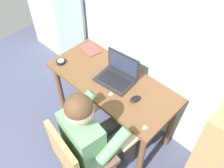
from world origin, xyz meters
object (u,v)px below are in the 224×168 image
object	(u,v)px
computer_mouse	(135,99)
notebook_pad	(90,49)
laptop	(118,74)
desk_clock	(61,62)
chair	(79,158)
person_seated	(96,134)
desk	(112,88)

from	to	relation	value
computer_mouse	notebook_pad	world-z (taller)	computer_mouse
laptop	notebook_pad	size ratio (longest dim) A/B	1.73
laptop	desk_clock	xyz separation A→B (m)	(-0.56, -0.23, -0.04)
computer_mouse	chair	bearing A→B (deg)	-82.59
chair	desk_clock	world-z (taller)	chair
computer_mouse	desk_clock	distance (m)	0.86
person_seated	laptop	bearing A→B (deg)	116.03
person_seated	desk_clock	bearing A→B (deg)	159.99
person_seated	chair	bearing A→B (deg)	-97.57
desk	computer_mouse	size ratio (longest dim) A/B	12.78
notebook_pad	chair	bearing A→B (deg)	-38.77
computer_mouse	person_seated	bearing A→B (deg)	-81.52
person_seated	notebook_pad	world-z (taller)	person_seated
chair	computer_mouse	distance (m)	0.67
chair	desk_clock	bearing A→B (deg)	148.89
chair	computer_mouse	size ratio (longest dim) A/B	8.64
laptop	notebook_pad	distance (m)	0.51
chair	laptop	xyz separation A→B (m)	(-0.23, 0.71, 0.29)
laptop	computer_mouse	distance (m)	0.30
person_seated	computer_mouse	world-z (taller)	person_seated
person_seated	notebook_pad	size ratio (longest dim) A/B	5.63
chair	notebook_pad	distance (m)	1.12
desk	notebook_pad	size ratio (longest dim) A/B	6.09
desk	desk_clock	world-z (taller)	desk_clock
laptop	person_seated	bearing A→B (deg)	-63.97
desk	notebook_pad	bearing A→B (deg)	160.60
computer_mouse	desk_clock	bearing A→B (deg)	-157.89
chair	computer_mouse	world-z (taller)	chair
desk	desk_clock	bearing A→B (deg)	-161.81
person_seated	laptop	size ratio (longest dim) A/B	3.24
notebook_pad	person_seated	bearing A→B (deg)	-30.74
laptop	desk	bearing A→B (deg)	-111.32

